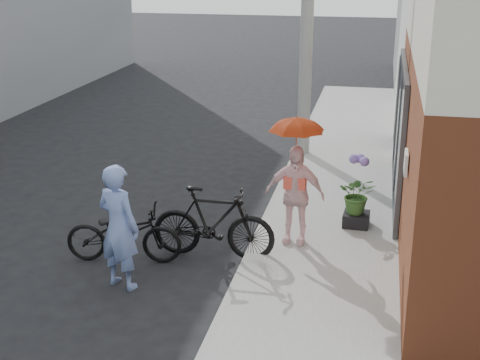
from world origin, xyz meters
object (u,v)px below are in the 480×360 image
(kimono_woman, at_px, (295,194))
(planter, at_px, (356,219))
(utility_pole, at_px, (308,1))
(bike_right, at_px, (213,223))
(officer, at_px, (119,227))
(bike_left, at_px, (124,233))

(kimono_woman, distance_m, planter, 1.46)
(utility_pole, xyz_separation_m, bike_right, (-0.72, -5.54, -2.92))
(utility_pole, distance_m, officer, 7.42)
(kimono_woman, height_order, planter, kimono_woman)
(utility_pole, bearing_deg, bike_left, -108.77)
(officer, distance_m, kimono_woman, 2.84)
(utility_pole, relative_size, planter, 16.33)
(bike_left, xyz_separation_m, kimono_woman, (2.48, 1.01, 0.45))
(bike_right, bearing_deg, officer, 137.56)
(planter, bearing_deg, officer, -140.32)
(officer, distance_m, bike_right, 1.62)
(utility_pole, height_order, bike_left, utility_pole)
(utility_pole, relative_size, kimono_woman, 4.37)
(bike_right, distance_m, kimono_woman, 1.36)
(officer, bearing_deg, bike_right, -111.83)
(bike_right, relative_size, planter, 4.48)
(bike_right, height_order, planter, bike_right)
(bike_left, height_order, bike_right, bike_right)
(utility_pole, bearing_deg, planter, -71.09)
(utility_pole, height_order, officer, utility_pole)
(officer, height_order, planter, officer)
(utility_pole, bearing_deg, bike_right, -97.42)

